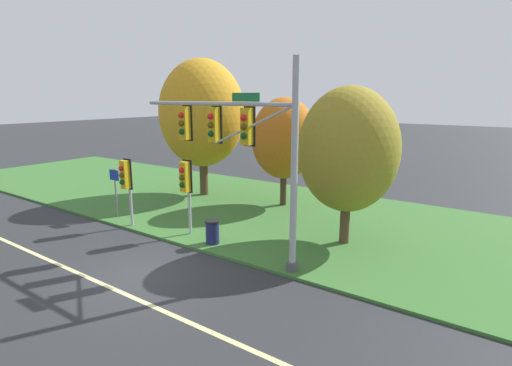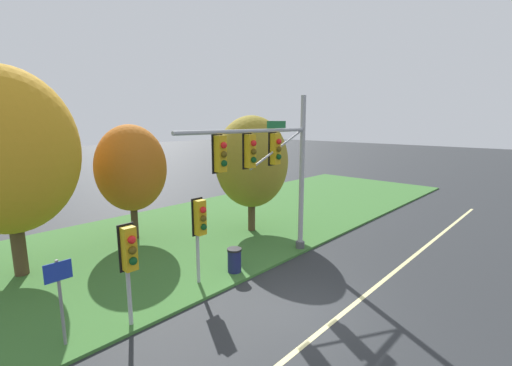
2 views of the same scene
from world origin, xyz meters
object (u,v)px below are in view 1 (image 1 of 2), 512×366
(trash_bin, at_px, (212,232))
(route_sign_post, at_px, (115,186))
(tree_left_of_mast, at_px, (284,139))
(pedestrian_signal_near_kerb, at_px, (186,181))
(pedestrian_signal_further_along, at_px, (126,178))
(tree_nearest_road, at_px, (202,114))
(traffic_signal_mast, at_px, (242,141))
(tree_behind_signpost, at_px, (348,150))

(trash_bin, bearing_deg, route_sign_post, 179.82)
(route_sign_post, xyz_separation_m, tree_left_of_mast, (5.30, 6.39, 1.99))
(pedestrian_signal_near_kerb, distance_m, trash_bin, 2.33)
(pedestrian_signal_further_along, xyz_separation_m, route_sign_post, (-1.60, 0.56, -0.65))
(tree_nearest_road, bearing_deg, pedestrian_signal_further_along, -78.60)
(pedestrian_signal_near_kerb, height_order, tree_nearest_road, tree_nearest_road)
(traffic_signal_mast, bearing_deg, pedestrian_signal_near_kerb, 171.22)
(tree_left_of_mast, xyz_separation_m, trash_bin, (0.71, -6.40, -3.02))
(pedestrian_signal_near_kerb, relative_size, tree_behind_signpost, 0.52)
(pedestrian_signal_near_kerb, relative_size, pedestrian_signal_further_along, 1.04)
(traffic_signal_mast, height_order, trash_bin, traffic_signal_mast)
(pedestrian_signal_near_kerb, xyz_separation_m, route_sign_post, (-4.52, -0.11, -0.76))
(pedestrian_signal_near_kerb, bearing_deg, tree_left_of_mast, 82.89)
(pedestrian_signal_near_kerb, bearing_deg, tree_behind_signpost, 27.48)
(pedestrian_signal_near_kerb, xyz_separation_m, tree_nearest_road, (-4.18, 5.58, 2.39))
(tree_nearest_road, relative_size, tree_left_of_mast, 1.37)
(pedestrian_signal_further_along, xyz_separation_m, tree_left_of_mast, (3.70, 6.95, 1.34))
(tree_left_of_mast, height_order, trash_bin, tree_left_of_mast)
(pedestrian_signal_near_kerb, distance_m, tree_behind_signpost, 6.49)
(tree_behind_signpost, bearing_deg, tree_left_of_mast, 145.33)
(tree_behind_signpost, distance_m, trash_bin, 6.04)
(route_sign_post, height_order, tree_left_of_mast, tree_left_of_mast)
(pedestrian_signal_further_along, distance_m, tree_left_of_mast, 7.98)
(tree_left_of_mast, bearing_deg, pedestrian_signal_further_along, -118.04)
(traffic_signal_mast, relative_size, pedestrian_signal_near_kerb, 2.18)
(tree_behind_signpost, bearing_deg, traffic_signal_mast, -125.10)
(traffic_signal_mast, bearing_deg, tree_behind_signpost, 54.90)
(traffic_signal_mast, height_order, pedestrian_signal_near_kerb, traffic_signal_mast)
(tree_left_of_mast, bearing_deg, tree_nearest_road, -172.01)
(pedestrian_signal_further_along, height_order, trash_bin, pedestrian_signal_further_along)
(tree_nearest_road, distance_m, tree_left_of_mast, 5.14)
(route_sign_post, distance_m, tree_behind_signpost, 10.80)
(pedestrian_signal_further_along, bearing_deg, tree_behind_signpost, 22.86)
(tree_behind_signpost, bearing_deg, tree_nearest_road, 164.86)
(tree_left_of_mast, relative_size, tree_behind_signpost, 0.93)
(tree_nearest_road, relative_size, tree_behind_signpost, 1.27)
(tree_nearest_road, bearing_deg, traffic_signal_mast, -39.39)
(traffic_signal_mast, xyz_separation_m, route_sign_post, (-7.74, 0.38, -2.64))
(pedestrian_signal_further_along, relative_size, tree_behind_signpost, 0.50)
(traffic_signal_mast, distance_m, route_sign_post, 8.18)
(tree_nearest_road, height_order, tree_left_of_mast, tree_nearest_road)
(traffic_signal_mast, xyz_separation_m, tree_behind_signpost, (2.40, 3.42, -0.50))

